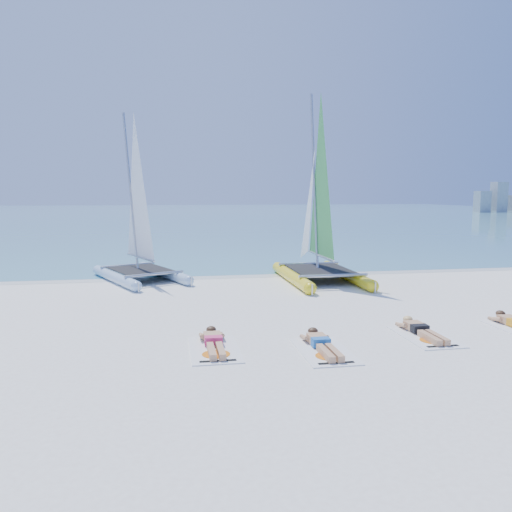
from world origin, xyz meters
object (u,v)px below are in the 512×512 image
at_px(sunbather_a, 214,341).
at_px(sunbather_c, 421,329).
at_px(catamaran_yellow, 316,219).
at_px(towel_a, 215,349).
at_px(catamaran_blue, 138,228).
at_px(towel_b, 324,351).
at_px(towel_c, 425,336).
at_px(sunbather_b, 321,343).

xyz_separation_m(sunbather_a, sunbather_c, (4.68, 0.12, 0.00)).
distance_m(catamaran_yellow, towel_a, 9.29).
bearing_deg(catamaran_blue, catamaran_yellow, -32.41).
distance_m(catamaran_blue, catamaran_yellow, 6.53).
relative_size(towel_a, towel_b, 1.00).
height_order(catamaran_blue, towel_a, catamaran_blue).
relative_size(catamaran_blue, towel_a, 3.44).
distance_m(catamaran_blue, towel_c, 11.08).
distance_m(towel_a, towel_c, 4.69).
xyz_separation_m(sunbather_b, sunbather_c, (2.52, 0.61, 0.00)).
height_order(towel_b, sunbather_b, sunbather_b).
bearing_deg(sunbather_b, towel_b, -90.00).
xyz_separation_m(towel_a, towel_c, (4.68, 0.12, 0.00)).
bearing_deg(towel_a, sunbather_c, 3.86).
relative_size(catamaran_yellow, towel_a, 3.83).
distance_m(catamaran_blue, sunbather_b, 10.12).
relative_size(catamaran_blue, sunbather_c, 3.69).
height_order(catamaran_yellow, towel_a, catamaran_yellow).
distance_m(catamaran_blue, sunbather_c, 10.91).
distance_m(towel_a, sunbather_c, 4.70).
bearing_deg(towel_a, towel_b, -12.71).
xyz_separation_m(catamaran_blue, sunbather_c, (6.68, -8.44, -1.78)).
bearing_deg(catamaran_yellow, sunbather_c, -88.85).
xyz_separation_m(towel_a, sunbather_c, (4.68, 0.32, 0.11)).
bearing_deg(towel_b, sunbather_c, 17.74).
height_order(towel_a, towel_b, same).
distance_m(towel_a, sunbather_b, 2.19).
xyz_separation_m(catamaran_blue, sunbather_b, (4.16, -9.06, -1.78)).
xyz_separation_m(towel_a, sunbather_a, (0.00, 0.19, 0.11)).
distance_m(sunbather_b, towel_c, 2.55).
distance_m(towel_a, towel_b, 2.22).
xyz_separation_m(towel_b, towel_c, (2.52, 0.61, 0.00)).
xyz_separation_m(towel_b, sunbather_c, (2.52, 0.80, 0.11)).
height_order(sunbather_a, towel_c, sunbather_a).
bearing_deg(catamaran_yellow, catamaran_blue, 171.33).
bearing_deg(sunbather_a, sunbather_c, 1.51).
height_order(sunbather_b, towel_c, sunbather_b).
xyz_separation_m(towel_c, sunbather_c, (0.00, 0.19, 0.11)).
bearing_deg(sunbather_a, sunbather_b, -12.71).
bearing_deg(sunbather_b, catamaran_yellow, 74.29).
bearing_deg(towel_a, towel_c, 1.51).
bearing_deg(sunbather_a, towel_c, -0.83).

